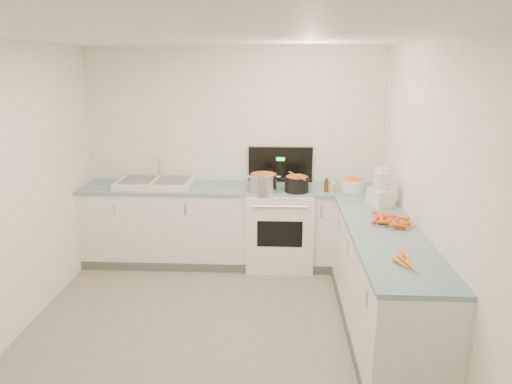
{
  "coord_description": "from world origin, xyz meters",
  "views": [
    {
      "loc": [
        0.52,
        -3.37,
        2.31
      ],
      "look_at": [
        0.3,
        1.1,
        1.05
      ],
      "focal_mm": 32.0,
      "sensor_mm": 36.0,
      "label": 1
    }
  ],
  "objects_px": {
    "sink": "(156,183)",
    "spice_jar": "(333,189)",
    "food_processor": "(381,189)",
    "steel_pot": "(263,184)",
    "extract_bottle": "(326,186)",
    "stove": "(280,226)",
    "mixing_bowl": "(353,184)",
    "black_pot": "(297,185)"
  },
  "relations": [
    {
      "from": "steel_pot",
      "to": "extract_bottle",
      "type": "relative_size",
      "value": 2.39
    },
    {
      "from": "spice_jar",
      "to": "black_pot",
      "type": "bearing_deg",
      "value": 173.93
    },
    {
      "from": "sink",
      "to": "mixing_bowl",
      "type": "relative_size",
      "value": 3.2
    },
    {
      "from": "stove",
      "to": "steel_pot",
      "type": "bearing_deg",
      "value": -137.19
    },
    {
      "from": "black_pot",
      "to": "spice_jar",
      "type": "bearing_deg",
      "value": -6.07
    },
    {
      "from": "mixing_bowl",
      "to": "spice_jar",
      "type": "xyz_separation_m",
      "value": [
        -0.24,
        -0.14,
        -0.01
      ]
    },
    {
      "from": "stove",
      "to": "sink",
      "type": "distance_m",
      "value": 1.54
    },
    {
      "from": "sink",
      "to": "food_processor",
      "type": "distance_m",
      "value": 2.54
    },
    {
      "from": "sink",
      "to": "extract_bottle",
      "type": "bearing_deg",
      "value": -4.41
    },
    {
      "from": "steel_pot",
      "to": "mixing_bowl",
      "type": "height_order",
      "value": "steel_pot"
    },
    {
      "from": "sink",
      "to": "food_processor",
      "type": "height_order",
      "value": "food_processor"
    },
    {
      "from": "steel_pot",
      "to": "sink",
      "type": "bearing_deg",
      "value": 171.44
    },
    {
      "from": "black_pot",
      "to": "food_processor",
      "type": "xyz_separation_m",
      "value": [
        0.82,
        -0.48,
        0.09
      ]
    },
    {
      "from": "extract_bottle",
      "to": "food_processor",
      "type": "bearing_deg",
      "value": -45.27
    },
    {
      "from": "sink",
      "to": "extract_bottle",
      "type": "xyz_separation_m",
      "value": [
        1.96,
        -0.15,
        0.03
      ]
    },
    {
      "from": "sink",
      "to": "black_pot",
      "type": "distance_m",
      "value": 1.64
    },
    {
      "from": "stove",
      "to": "extract_bottle",
      "type": "bearing_deg",
      "value": -14.89
    },
    {
      "from": "stove",
      "to": "black_pot",
      "type": "bearing_deg",
      "value": -40.04
    },
    {
      "from": "steel_pot",
      "to": "extract_bottle",
      "type": "xyz_separation_m",
      "value": [
        0.7,
        0.04,
        -0.03
      ]
    },
    {
      "from": "stove",
      "to": "food_processor",
      "type": "bearing_deg",
      "value": -32.22
    },
    {
      "from": "extract_bottle",
      "to": "food_processor",
      "type": "relative_size",
      "value": 0.33
    },
    {
      "from": "sink",
      "to": "stove",
      "type": "bearing_deg",
      "value": -0.62
    },
    {
      "from": "steel_pot",
      "to": "extract_bottle",
      "type": "distance_m",
      "value": 0.7
    },
    {
      "from": "stove",
      "to": "extract_bottle",
      "type": "distance_m",
      "value": 0.75
    },
    {
      "from": "sink",
      "to": "spice_jar",
      "type": "bearing_deg",
      "value": -5.93
    },
    {
      "from": "black_pot",
      "to": "extract_bottle",
      "type": "xyz_separation_m",
      "value": [
        0.33,
        0.02,
        -0.01
      ]
    },
    {
      "from": "mixing_bowl",
      "to": "food_processor",
      "type": "xyz_separation_m",
      "value": [
        0.19,
        -0.58,
        0.1
      ]
    },
    {
      "from": "spice_jar",
      "to": "food_processor",
      "type": "bearing_deg",
      "value": -45.77
    },
    {
      "from": "black_pot",
      "to": "food_processor",
      "type": "height_order",
      "value": "food_processor"
    },
    {
      "from": "black_pot",
      "to": "steel_pot",
      "type": "bearing_deg",
      "value": -176.67
    },
    {
      "from": "stove",
      "to": "steel_pot",
      "type": "height_order",
      "value": "stove"
    },
    {
      "from": "extract_bottle",
      "to": "food_processor",
      "type": "xyz_separation_m",
      "value": [
        0.49,
        -0.49,
        0.1
      ]
    },
    {
      "from": "spice_jar",
      "to": "stove",
      "type": "bearing_deg",
      "value": 161.32
    },
    {
      "from": "steel_pot",
      "to": "black_pot",
      "type": "xyz_separation_m",
      "value": [
        0.37,
        0.02,
        -0.02
      ]
    },
    {
      "from": "mixing_bowl",
      "to": "spice_jar",
      "type": "relative_size",
      "value": 2.76
    },
    {
      "from": "spice_jar",
      "to": "food_processor",
      "type": "xyz_separation_m",
      "value": [
        0.42,
        -0.44,
        0.12
      ]
    },
    {
      "from": "steel_pot",
      "to": "black_pot",
      "type": "height_order",
      "value": "steel_pot"
    },
    {
      "from": "extract_bottle",
      "to": "spice_jar",
      "type": "bearing_deg",
      "value": -41.86
    },
    {
      "from": "sink",
      "to": "spice_jar",
      "type": "distance_m",
      "value": 2.04
    },
    {
      "from": "steel_pot",
      "to": "spice_jar",
      "type": "xyz_separation_m",
      "value": [
        0.76,
        -0.02,
        -0.04
      ]
    },
    {
      "from": "steel_pot",
      "to": "mixing_bowl",
      "type": "xyz_separation_m",
      "value": [
        1.0,
        0.12,
        -0.03
      ]
    },
    {
      "from": "stove",
      "to": "spice_jar",
      "type": "bearing_deg",
      "value": -18.68
    }
  ]
}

